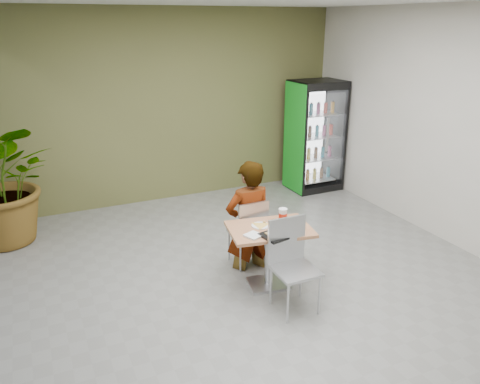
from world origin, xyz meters
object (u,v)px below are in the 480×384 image
at_px(dining_table, 269,245).
at_px(chair_far, 250,229).
at_px(cafeteria_tray, 279,234).
at_px(chair_near, 291,257).
at_px(soda_cup, 283,216).
at_px(potted_plant, 5,182).
at_px(beverage_fridge, 315,136).
at_px(seated_woman, 249,226).

height_order(dining_table, chair_far, chair_far).
bearing_deg(cafeteria_tray, chair_near, -83.67).
relative_size(dining_table, cafeteria_tray, 2.61).
distance_m(soda_cup, potted_plant, 3.88).
bearing_deg(beverage_fridge, chair_near, -127.06).
bearing_deg(chair_far, dining_table, 89.58).
relative_size(dining_table, chair_far, 1.13).
distance_m(chair_far, cafeteria_tray, 0.76).
bearing_deg(beverage_fridge, chair_far, -137.38).
relative_size(seated_woman, potted_plant, 0.96).
height_order(chair_far, cafeteria_tray, chair_far).
xyz_separation_m(chair_far, potted_plant, (-2.75, 2.07, 0.35)).
relative_size(dining_table, beverage_fridge, 0.52).
relative_size(chair_far, cafeteria_tray, 2.30).
height_order(chair_far, potted_plant, potted_plant).
height_order(chair_near, cafeteria_tray, chair_near).
xyz_separation_m(chair_far, soda_cup, (0.20, -0.45, 0.30)).
xyz_separation_m(chair_near, cafeteria_tray, (-0.03, 0.23, 0.17)).
relative_size(seated_woman, soda_cup, 9.46).
bearing_deg(chair_far, seated_woman, -88.95).
distance_m(seated_woman, cafeteria_tray, 0.80).
height_order(soda_cup, beverage_fridge, beverage_fridge).
relative_size(chair_far, soda_cup, 5.06).
xyz_separation_m(soda_cup, potted_plant, (-2.95, 2.52, 0.05)).
distance_m(dining_table, beverage_fridge, 3.66).
xyz_separation_m(chair_far, seated_woman, (-0.00, 0.05, 0.02)).
bearing_deg(dining_table, cafeteria_tray, -90.55).
xyz_separation_m(seated_woman, soda_cup, (0.20, -0.49, 0.29)).
height_order(dining_table, chair_near, chair_near).
bearing_deg(dining_table, soda_cup, 15.72).
bearing_deg(chair_far, potted_plant, -37.97).
distance_m(chair_far, soda_cup, 0.58).
relative_size(dining_table, chair_near, 1.02).
bearing_deg(seated_woman, beverage_fridge, -138.43).
distance_m(chair_near, beverage_fridge, 3.99).
bearing_deg(potted_plant, seated_woman, -36.42).
height_order(seated_woman, soda_cup, seated_woman).
xyz_separation_m(dining_table, beverage_fridge, (2.38, 2.74, 0.46)).
bearing_deg(seated_woman, dining_table, 89.70).
xyz_separation_m(chair_near, potted_plant, (-2.77, 3.02, 0.30)).
height_order(beverage_fridge, potted_plant, beverage_fridge).
xyz_separation_m(chair_far, beverage_fridge, (2.39, 2.24, 0.46)).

